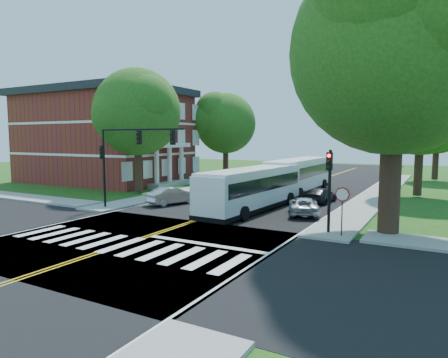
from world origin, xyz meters
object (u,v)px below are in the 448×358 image
Objects in this scene: signal_ne at (329,180)px; suv at (304,206)px; signal_nw at (127,149)px; bus_follow at (299,175)px; hatchback at (172,196)px; dark_sedan at (321,195)px; bus_lead at (253,188)px.

suv is (-2.92, 4.86, -2.37)m from signal_ne.
bus_follow is at bearing 63.54° from signal_nw.
bus_follow is (-6.63, 14.90, -1.26)m from signal_ne.
signal_ne is at bearing -178.29° from hatchback.
dark_sedan is at bearing 107.46° from signal_ne.
bus_follow is 12.79m from hatchback.
signal_ne reaches higher than dark_sedan.
dark_sedan is (9.93, 6.46, -0.08)m from hatchback.
signal_nw is 1.62× the size of signal_ne.
signal_nw is 15.47m from dark_sedan.
signal_ne is at bearing 110.85° from dark_sedan.
bus_lead is at bearing -15.68° from suv.
bus_lead reaches higher than suv.
bus_lead is 6.78m from dark_sedan.
hatchback is at bearing 163.26° from signal_ne.
hatchback is 11.85m from dark_sedan.
hatchback is 1.01× the size of dark_sedan.
signal_nw is 16.87m from bus_follow.
bus_lead is 10.31m from bus_follow.
bus_follow is at bearing 114.00° from signal_ne.
signal_ne is 16.36m from bus_follow.
bus_follow is at bearing -89.53° from suv.
bus_lead is 2.81× the size of suv.
signal_nw is 0.58× the size of bus_follow.
signal_ne is 1.08× the size of dark_sedan.
suv is 5.59m from dark_sedan.
bus_follow is 10.76m from suv.
bus_follow reaches higher than bus_lead.
bus_follow is at bearing -49.72° from dark_sedan.
signal_ne is at bearing 148.06° from bus_lead.
signal_ne is at bearing 101.11° from suv.
bus_lead is (7.47, 4.60, -2.77)m from signal_nw.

